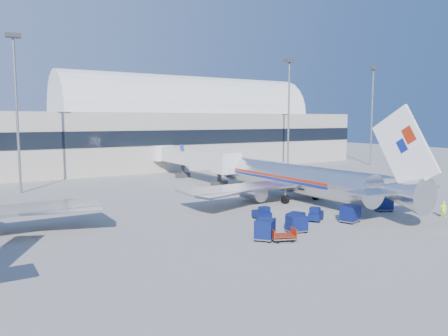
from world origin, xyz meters
TOP-DOWN VIEW (x-y plane):
  - ground at (0.00, 0.00)m, footprint 260.00×260.00m
  - terminal at (-13.60, 55.96)m, footprint 170.00×28.15m
  - airliner_main at (10.00, 4.51)m, footprint 32.00×37.26m
  - jetbridge_near at (7.60, 30.81)m, footprint 4.40×27.50m
  - mast_west at (-20.00, 30.00)m, footprint 2.00×1.20m
  - mast_east at (30.00, 30.00)m, footprint 2.00×1.20m
  - mast_far_east at (55.00, 30.00)m, footprint 2.00×1.20m
  - barrier_near at (18.00, 2.00)m, footprint 3.00×0.55m
  - barrier_mid at (21.30, 2.00)m, footprint 3.00×0.55m
  - barrier_far at (24.60, 2.00)m, footprint 3.00×0.55m
  - tug_lead at (4.07, -5.49)m, footprint 2.57×2.24m
  - tug_right at (14.54, -3.52)m, footprint 2.13×2.27m
  - tug_left at (-0.39, -2.09)m, footprint 1.18×2.27m
  - cart_train_a at (0.02, -6.96)m, footprint 2.18×1.96m
  - cart_train_b at (-0.79, -8.07)m, footprint 2.03×1.68m
  - cart_train_c at (-4.90, -8.57)m, footprint 2.60×2.54m
  - cart_solo_near at (6.61, -7.88)m, footprint 2.36×2.03m
  - cart_solo_far at (14.34, -5.94)m, footprint 2.25×2.01m
  - cart_open_red at (-3.79, -9.75)m, footprint 2.48×2.11m
  - ramp_worker at (17.01, -11.58)m, footprint 0.70×0.78m

SIDE VIEW (x-z plane):
  - ground at x=0.00m, z-range 0.00..0.00m
  - cart_open_red at x=-3.79m, z-range 0.12..0.69m
  - barrier_near at x=18.00m, z-range 0.00..0.90m
  - barrier_mid at x=21.30m, z-range 0.00..0.90m
  - barrier_far at x=24.60m, z-range 0.00..0.90m
  - tug_right at x=14.54m, z-range -0.06..1.30m
  - tug_left at x=-0.39m, z-range -0.06..1.40m
  - tug_lead at x=4.07m, z-range -0.07..1.44m
  - cart_train_a at x=0.02m, z-range 0.05..1.62m
  - cart_train_b at x=-0.79m, z-range 0.05..1.67m
  - cart_solo_far at x=14.34m, z-range 0.06..1.69m
  - ramp_worker at x=17.01m, z-range 0.00..1.80m
  - cart_solo_near at x=6.61m, z-range 0.06..1.84m
  - cart_train_c at x=-4.90m, z-range 0.06..1.89m
  - airliner_main at x=10.00m, z-range -3.11..8.96m
  - jetbridge_near at x=7.60m, z-range 0.80..7.05m
  - terminal at x=-13.60m, z-range -2.98..18.02m
  - mast_west at x=-20.00m, z-range 3.49..26.09m
  - mast_east at x=30.00m, z-range 3.49..26.09m
  - mast_far_east at x=55.00m, z-range 3.49..26.09m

